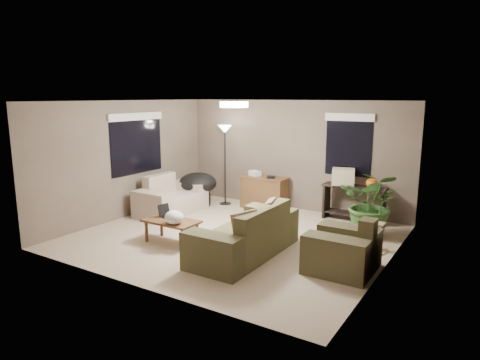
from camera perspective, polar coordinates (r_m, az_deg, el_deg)
The scene contains 20 objects.
room_shell at distance 7.76m, azimuth -0.78°, elevation 1.21°, with size 5.50×5.50×5.50m.
main_sofa at distance 7.11m, azimuth 0.92°, elevation -7.70°, with size 0.95×2.20×0.85m.
throw_pillows at distance 6.88m, azimuth 2.76°, elevation -5.25°, with size 0.35×1.40×0.47m.
loveseat at distance 9.73m, azimuth -9.29°, elevation -2.63°, with size 0.90×1.60×0.85m.
armchair at distance 6.69m, azimuth 13.60°, elevation -9.21°, with size 0.95×1.00×0.85m.
coffee_table at distance 7.75m, azimuth -9.15°, elevation -5.74°, with size 1.00×0.55×0.42m.
laptop at distance 7.90m, azimuth -9.62°, elevation -4.52°, with size 0.41×0.33×0.24m.
plastic_bag at distance 7.47m, azimuth -8.78°, elevation -4.94°, with size 0.34×0.31×0.24m, color white.
desk at distance 9.99m, azimuth 3.22°, elevation -1.66°, with size 1.10×0.50×0.75m.
desk_papers at distance 9.97m, azimuth 2.44°, elevation 0.80°, with size 0.73×0.33×0.12m.
console_table at distance 9.28m, azimuth 14.93°, elevation -2.65°, with size 1.30×0.40×0.75m.
pumpkin at distance 9.10m, azimuth 17.17°, elevation -0.41°, with size 0.23×0.23×0.19m, color orange.
cardboard_box at distance 9.25m, azimuth 13.61°, elevation 0.44°, with size 0.46×0.34×0.34m, color beige.
papasan_chair at distance 10.24m, azimuth -5.64°, elevation -0.87°, with size 1.10×1.10×0.80m.
floor_lamp at distance 10.18m, azimuth -2.03°, elevation 5.55°, with size 0.32×0.32×1.91m.
ceiling_fixture at distance 7.65m, azimuth -0.81°, elevation 10.02°, with size 0.50×0.50×0.10m, color white.
houseplant at distance 8.31m, azimuth 17.22°, elevation -3.99°, with size 1.14×1.26×0.98m, color #2D5923.
cat_scratching_post at distance 7.65m, azimuth 17.76°, elevation -7.50°, with size 0.32×0.32×0.50m.
window_left at distance 9.65m, azimuth -13.63°, elevation 6.05°, with size 0.05×1.56×1.33m.
window_back at distance 9.38m, azimuth 14.32°, elevation 5.90°, with size 1.06×0.05×1.33m.
Camera 1 is at (4.14, -6.43, 2.59)m, focal length 32.00 mm.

